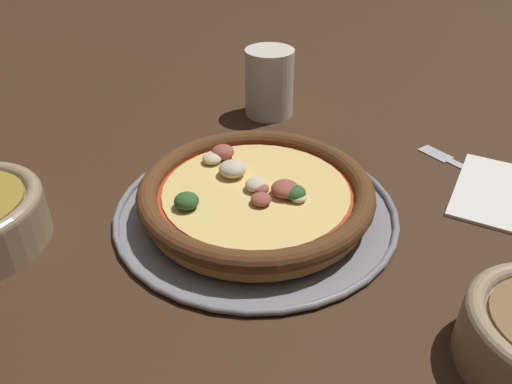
{
  "coord_description": "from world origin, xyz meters",
  "views": [
    {
      "loc": [
        -0.31,
        -0.35,
        0.34
      ],
      "look_at": [
        0.0,
        0.0,
        0.03
      ],
      "focal_mm": 35.0,
      "sensor_mm": 36.0,
      "label": 1
    }
  ],
  "objects_px": {
    "pizza": "(256,193)",
    "drinking_cup": "(269,83)",
    "pizza_tray": "(256,209)",
    "fork": "(471,170)",
    "napkin": "(505,193)"
  },
  "relations": [
    {
      "from": "pizza_tray",
      "to": "pizza",
      "type": "height_order",
      "value": "pizza"
    },
    {
      "from": "napkin",
      "to": "fork",
      "type": "relative_size",
      "value": 1.03
    },
    {
      "from": "pizza_tray",
      "to": "drinking_cup",
      "type": "distance_m",
      "value": 0.27
    },
    {
      "from": "pizza_tray",
      "to": "fork",
      "type": "relative_size",
      "value": 1.79
    },
    {
      "from": "napkin",
      "to": "pizza",
      "type": "bearing_deg",
      "value": 144.57
    },
    {
      "from": "pizza",
      "to": "drinking_cup",
      "type": "distance_m",
      "value": 0.27
    },
    {
      "from": "pizza",
      "to": "fork",
      "type": "bearing_deg",
      "value": -24.22
    },
    {
      "from": "pizza_tray",
      "to": "fork",
      "type": "xyz_separation_m",
      "value": [
        0.27,
        -0.12,
        -0.0
      ]
    },
    {
      "from": "pizza",
      "to": "drinking_cup",
      "type": "height_order",
      "value": "drinking_cup"
    },
    {
      "from": "drinking_cup",
      "to": "fork",
      "type": "distance_m",
      "value": 0.32
    },
    {
      "from": "pizza",
      "to": "napkin",
      "type": "relative_size",
      "value": 1.44
    },
    {
      "from": "pizza_tray",
      "to": "drinking_cup",
      "type": "relative_size",
      "value": 3.13
    },
    {
      "from": "napkin",
      "to": "fork",
      "type": "bearing_deg",
      "value": 69.6
    },
    {
      "from": "pizza",
      "to": "napkin",
      "type": "xyz_separation_m",
      "value": [
        0.25,
        -0.18,
        -0.02
      ]
    },
    {
      "from": "pizza",
      "to": "pizza_tray",
      "type": "bearing_deg",
      "value": -77.71
    }
  ]
}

